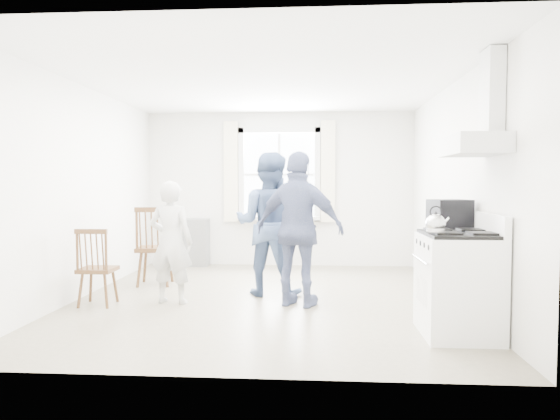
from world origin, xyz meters
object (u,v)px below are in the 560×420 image
object	(u,v)px
gas_stove	(458,283)
stereo_stack	(449,216)
low_cabinet	(446,273)
person_mid	(268,224)
windsor_chair_b	(94,259)
person_left	(171,242)
person_right	(299,229)
windsor_chair_a	(153,238)

from	to	relation	value
gas_stove	stereo_stack	distance (m)	0.86
low_cabinet	person_mid	distance (m)	2.19
low_cabinet	windsor_chair_b	distance (m)	3.87
low_cabinet	stereo_stack	distance (m)	0.62
person_left	person_right	bearing A→B (deg)	-174.15
person_left	gas_stove	bearing A→B (deg)	168.20
gas_stove	person_left	xyz separation A→B (m)	(-2.98, 1.04, 0.23)
gas_stove	person_left	world-z (taller)	person_left
low_cabinet	person_mid	xyz separation A→B (m)	(-1.96, 0.87, 0.44)
windsor_chair_b	person_right	xyz separation A→B (m)	(2.31, 0.20, 0.33)
windsor_chair_a	person_left	size ratio (longest dim) A/B	0.76
person_left	person_right	world-z (taller)	person_right
low_cabinet	person_left	bearing A→B (deg)	173.62
windsor_chair_b	low_cabinet	bearing A→B (deg)	-1.40
low_cabinet	person_right	world-z (taller)	person_right
person_mid	person_right	size ratio (longest dim) A/B	1.01
person_mid	low_cabinet	bearing A→B (deg)	165.18
low_cabinet	person_mid	bearing A→B (deg)	156.05
person_right	windsor_chair_a	bearing A→B (deg)	-6.23
low_cabinet	person_mid	world-z (taller)	person_mid
stereo_stack	person_left	distance (m)	3.10
gas_stove	person_right	bearing A→B (deg)	146.12
low_cabinet	person_left	xyz separation A→B (m)	(-3.05, 0.34, 0.26)
windsor_chair_a	person_mid	distance (m)	1.67
person_right	gas_stove	bearing A→B (deg)	165.54
low_cabinet	windsor_chair_a	bearing A→B (deg)	160.48
person_left	person_mid	size ratio (longest dim) A/B	0.80
person_right	stereo_stack	bearing A→B (deg)	-173.98
stereo_stack	person_left	bearing A→B (deg)	172.28
person_mid	person_left	bearing A→B (deg)	35.08
windsor_chair_b	person_mid	size ratio (longest dim) A/B	0.51
gas_stove	person_mid	bearing A→B (deg)	140.29
person_mid	person_right	bearing A→B (deg)	134.32
stereo_stack	windsor_chair_b	xyz separation A→B (m)	(-3.87, 0.17, -0.52)
low_cabinet	windsor_chair_b	size ratio (longest dim) A/B	1.00
windsor_chair_b	gas_stove	bearing A→B (deg)	-11.82
person_right	person_mid	bearing A→B (deg)	-35.39
stereo_stack	windsor_chair_b	size ratio (longest dim) A/B	0.48
windsor_chair_a	low_cabinet	bearing A→B (deg)	-19.52
person_left	person_mid	distance (m)	1.22
windsor_chair_a	windsor_chair_b	world-z (taller)	windsor_chair_a
stereo_stack	windsor_chair_b	world-z (taller)	stereo_stack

